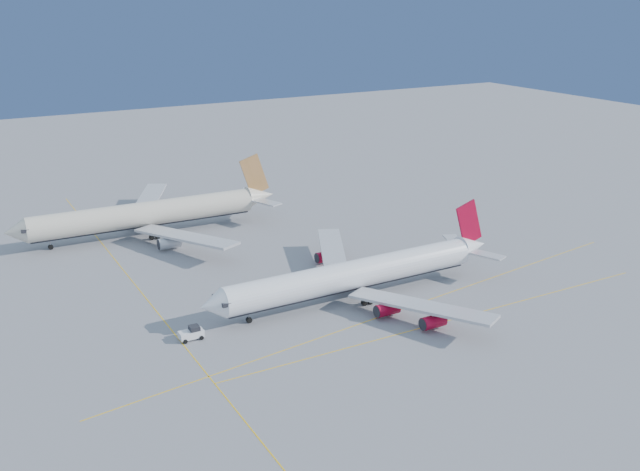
{
  "coord_description": "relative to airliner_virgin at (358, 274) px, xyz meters",
  "views": [
    {
      "loc": [
        -71.42,
        -102.13,
        54.66
      ],
      "look_at": [
        -3.41,
        19.58,
        7.0
      ],
      "focal_mm": 40.0,
      "sensor_mm": 36.0,
      "label": 1
    }
  ],
  "objects": [
    {
      "name": "airliner_etihad",
      "position": [
        -23.32,
        55.47,
        0.45
      ],
      "size": [
        64.1,
        59.32,
        16.75
      ],
      "rotation": [
        0.0,
        0.0,
        -0.02
      ],
      "color": "beige",
      "rests_on": "ground"
    },
    {
      "name": "airliner_virgin",
      "position": [
        0.0,
        0.0,
        0.0
      ],
      "size": [
        62.3,
        56.13,
        15.41
      ],
      "rotation": [
        0.0,
        0.0,
        0.01
      ],
      "color": "white",
      "rests_on": "ground"
    },
    {
      "name": "pushback_tug",
      "position": [
        -33.35,
        -1.17,
        -3.6
      ],
      "size": [
        4.02,
        2.47,
        2.26
      ],
      "rotation": [
        0.0,
        0.0,
        0.0
      ],
      "color": "white",
      "rests_on": "ground"
    },
    {
      "name": "taxiway_lines",
      "position": [
        -10.04,
        3.81,
        -4.64
      ],
      "size": [
        118.86,
        140.0,
        0.02
      ],
      "color": "#F3B40D",
      "rests_on": "ground"
    },
    {
      "name": "ground",
      "position": [
        4.67,
        -2.53,
        -4.65
      ],
      "size": [
        500.0,
        500.0,
        0.0
      ],
      "primitive_type": "plane",
      "color": "slate",
      "rests_on": "ground"
    }
  ]
}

